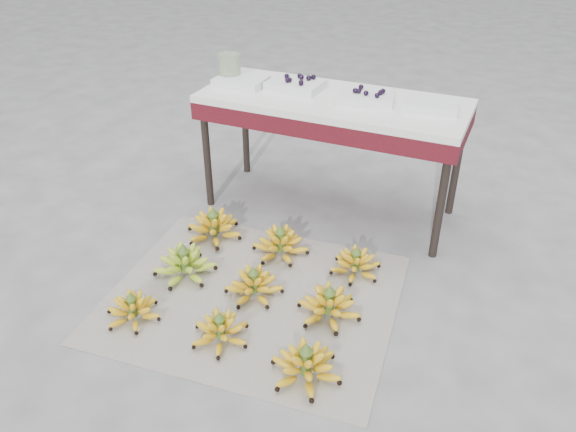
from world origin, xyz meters
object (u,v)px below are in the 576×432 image
at_px(bunch_mid_center, 254,285).
at_px(bunch_front_left, 133,310).
at_px(tray_far_left, 241,82).
at_px(newspaper_mat, 253,297).
at_px(glass_jar, 229,68).
at_px(bunch_mid_right, 329,306).
at_px(bunch_back_left, 214,227).
at_px(tray_right, 366,97).
at_px(bunch_front_right, 306,365).
at_px(bunch_back_center, 280,244).
at_px(tray_far_right, 430,105).
at_px(bunch_front_center, 220,330).
at_px(tray_left, 296,85).
at_px(vendor_table, 332,111).
at_px(bunch_mid_left, 185,264).
at_px(bunch_back_right, 356,264).

bearing_deg(bunch_mid_center, bunch_front_left, -156.19).
bearing_deg(tray_far_left, newspaper_mat, -60.78).
bearing_deg(glass_jar, bunch_mid_right, -43.51).
xyz_separation_m(bunch_mid_right, bunch_back_left, (-0.75, 0.33, 0.00)).
height_order(bunch_mid_right, glass_jar, glass_jar).
bearing_deg(tray_right, bunch_front_right, -81.27).
relative_size(bunch_back_center, tray_far_right, 1.05).
xyz_separation_m(tray_far_right, glass_jar, (-1.08, -0.02, 0.05)).
xyz_separation_m(bunch_mid_center, glass_jar, (-0.56, 0.87, 0.67)).
bearing_deg(bunch_front_left, tray_far_left, 105.83).
distance_m(bunch_front_center, tray_left, 1.37).
relative_size(bunch_front_center, bunch_mid_right, 0.93).
height_order(vendor_table, tray_left, tray_left).
bearing_deg(bunch_mid_left, bunch_front_left, -106.45).
bearing_deg(tray_far_left, bunch_mid_left, -82.22).
xyz_separation_m(bunch_front_right, bunch_mid_left, (-0.75, 0.35, 0.00)).
relative_size(bunch_mid_left, bunch_back_left, 0.96).
relative_size(bunch_back_right, tray_far_left, 1.22).
height_order(bunch_back_left, bunch_back_right, bunch_back_left).
xyz_separation_m(bunch_front_center, glass_jar, (-0.57, 1.18, 0.67)).
height_order(bunch_front_left, bunch_front_right, bunch_front_right).
relative_size(bunch_mid_center, bunch_back_center, 1.08).
xyz_separation_m(newspaper_mat, tray_right, (0.20, 0.88, 0.67)).
bearing_deg(bunch_front_right, tray_far_right, 95.99).
xyz_separation_m(bunch_back_left, tray_far_right, (0.92, 0.56, 0.61)).
relative_size(bunch_front_left, tray_left, 0.96).
distance_m(bunch_mid_left, tray_right, 1.20).
xyz_separation_m(vendor_table, tray_far_left, (-0.51, -0.02, 0.10)).
relative_size(bunch_front_center, tray_far_left, 1.11).
height_order(bunch_mid_left, tray_far_right, tray_far_right).
height_order(newspaper_mat, vendor_table, vendor_table).
relative_size(bunch_mid_right, bunch_back_right, 0.98).
bearing_deg(bunch_mid_center, glass_jar, 105.34).
xyz_separation_m(newspaper_mat, bunch_front_center, (0.00, -0.29, 0.05)).
height_order(bunch_back_center, tray_right, tray_right).
bearing_deg(bunch_front_left, bunch_back_left, 102.24).
bearing_deg(bunch_front_left, bunch_mid_left, 96.29).
height_order(bunch_mid_center, bunch_back_left, bunch_back_left).
bearing_deg(tray_right, tray_left, 175.47).
xyz_separation_m(bunch_back_right, tray_left, (-0.55, 0.56, 0.62)).
distance_m(bunch_front_right, bunch_back_left, 1.05).
distance_m(bunch_front_right, bunch_mid_right, 0.35).
xyz_separation_m(bunch_mid_left, bunch_back_right, (0.73, 0.34, -0.01)).
relative_size(newspaper_mat, bunch_mid_center, 3.90).
relative_size(bunch_front_left, bunch_front_center, 0.94).
xyz_separation_m(newspaper_mat, bunch_front_right, (0.39, -0.33, 0.06)).
relative_size(bunch_mid_left, tray_far_left, 1.27).
bearing_deg(tray_left, tray_right, -4.53).
distance_m(bunch_mid_center, bunch_mid_right, 0.36).
distance_m(newspaper_mat, bunch_back_left, 0.54).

